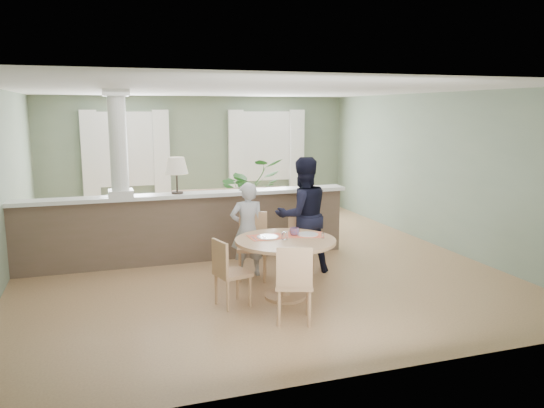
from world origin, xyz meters
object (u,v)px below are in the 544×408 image
object	(u,v)px
sofa	(236,214)
man_person	(303,215)
chair_far_boy	(253,242)
chair_near	(294,280)
houseplant	(249,193)
chair_far_man	(301,242)
child_person	(247,229)
dining_table	(286,251)
chair_side	(228,270)

from	to	relation	value
sofa	man_person	world-z (taller)	man_person
chair_far_boy	chair_near	distance (m)	1.78
houseplant	chair_far_man	size ratio (longest dim) A/B	1.56
chair_near	child_person	size ratio (longest dim) A/B	0.67
houseplant	chair_far_man	distance (m)	3.38
sofa	houseplant	world-z (taller)	houseplant
chair_far_boy	dining_table	bearing A→B (deg)	-61.42
chair_far_boy	man_person	size ratio (longest dim) A/B	0.55
chair_side	child_person	size ratio (longest dim) A/B	0.62
chair_far_man	child_person	distance (m)	0.80
chair_far_boy	child_person	distance (m)	0.21
chair_near	chair_side	bearing A→B (deg)	-32.35
dining_table	chair_far_man	distance (m)	0.95
sofa	chair_far_man	bearing A→B (deg)	-80.39
chair_far_man	chair_side	distance (m)	1.56
chair_far_boy	child_person	world-z (taller)	child_person
houseplant	man_person	world-z (taller)	man_person
sofa	houseplant	size ratio (longest dim) A/B	2.09
dining_table	chair_near	bearing A→B (deg)	-103.27
houseplant	man_person	size ratio (longest dim) A/B	0.83
chair_far_boy	chair_side	world-z (taller)	chair_far_boy
chair_far_man	child_person	xyz separation A→B (m)	(-0.73, 0.27, 0.18)
chair_near	chair_side	world-z (taller)	chair_near
houseplant	chair_far_boy	bearing A→B (deg)	-104.82
sofa	chair_far_man	xyz separation A→B (m)	(0.30, -2.64, 0.07)
child_person	chair_far_man	bearing A→B (deg)	163.95
chair_far_boy	chair_far_man	size ratio (longest dim) A/B	1.03
dining_table	man_person	size ratio (longest dim) A/B	0.75
dining_table	man_person	world-z (taller)	man_person
dining_table	chair_side	bearing A→B (deg)	-174.04
sofa	chair_near	distance (m)	4.28
chair_far_boy	chair_near	xyz separation A→B (m)	(-0.03, -1.78, -0.01)
chair_far_boy	houseplant	bearing A→B (deg)	94.00
houseplant	chair_near	distance (m)	5.07
houseplant	chair_near	size ratio (longest dim) A/B	1.55
chair_far_boy	chair_side	distance (m)	1.20
man_person	child_person	bearing A→B (deg)	-9.01
sofa	dining_table	world-z (taller)	same
chair_far_boy	chair_far_man	xyz separation A→B (m)	(0.68, -0.16, -0.01)
sofa	man_person	bearing A→B (deg)	-77.76
houseplant	man_person	distance (m)	3.19
sofa	chair_side	distance (m)	3.65
houseplant	chair_side	size ratio (longest dim) A/B	1.69
houseplant	man_person	bearing A→B (deg)	-91.34
houseplant	dining_table	size ratio (longest dim) A/B	1.12
dining_table	chair_side	world-z (taller)	dining_table
sofa	chair_far_boy	size ratio (longest dim) A/B	3.18
chair_near	chair_far_boy	bearing A→B (deg)	-71.13
houseplant	child_person	size ratio (longest dim) A/B	1.04
man_person	chair_far_boy	bearing A→B (deg)	-1.41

